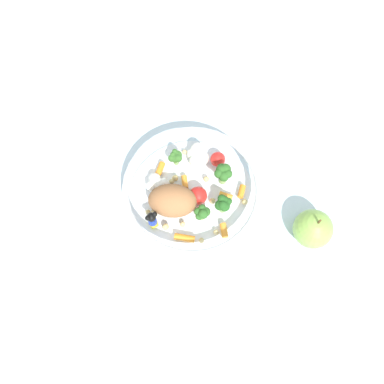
{
  "coord_description": "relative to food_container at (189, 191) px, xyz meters",
  "views": [
    {
      "loc": [
        -0.09,
        0.25,
        0.71
      ],
      "look_at": [
        0.02,
        -0.01,
        0.03
      ],
      "focal_mm": 39.09,
      "sensor_mm": 36.0,
      "label": 1
    }
  ],
  "objects": [
    {
      "name": "ground_plane",
      "position": [
        -0.02,
        0.01,
        -0.03
      ],
      "size": [
        2.4,
        2.4,
        0.0
      ],
      "primitive_type": "plane",
      "color": "silver"
    },
    {
      "name": "food_container",
      "position": [
        0.0,
        0.0,
        0.0
      ],
      "size": [
        0.24,
        0.24,
        0.07
      ],
      "color": "white",
      "rests_on": "ground_plane"
    },
    {
      "name": "loose_apple",
      "position": [
        -0.22,
        -0.01,
        0.0
      ],
      "size": [
        0.07,
        0.07,
        0.08
      ],
      "color": "#8CB74C",
      "rests_on": "ground_plane"
    },
    {
      "name": "folded_napkin",
      "position": [
        0.23,
        -0.13,
        -0.03
      ],
      "size": [
        0.12,
        0.13,
        0.01
      ],
      "primitive_type": "cube",
      "rotation": [
        0.0,
        0.0,
        -0.15
      ],
      "color": "white",
      "rests_on": "ground_plane"
    }
  ]
}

